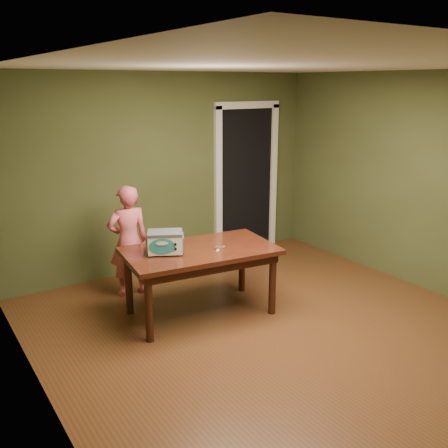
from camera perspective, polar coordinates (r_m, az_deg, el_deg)
name	(u,v)px	position (r m, az deg, el deg)	size (l,w,h in m)	color
floor	(285,337)	(5.16, 6.93, -12.67)	(5.00, 5.00, 0.00)	#573119
room_shell	(291,168)	(4.60, 7.64, 6.38)	(4.52, 5.02, 2.61)	#48512B
doorway	(235,178)	(7.67, 1.23, 5.33)	(1.10, 0.66, 2.25)	black
dining_table	(200,257)	(5.36, -2.74, -3.84)	(1.70, 1.09, 0.75)	black
toy_oven	(165,242)	(5.17, -6.74, -2.00)	(0.44, 0.39, 0.23)	#4C4F54
baking_pan	(219,248)	(5.30, -0.52, -2.74)	(0.10, 0.10, 0.02)	silver
spatula	(220,249)	(5.30, -0.44, -2.85)	(0.18, 0.03, 0.01)	#FEC96E
child	(128,241)	(5.95, -10.87, -1.94)	(0.49, 0.32, 1.33)	#DF5C69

